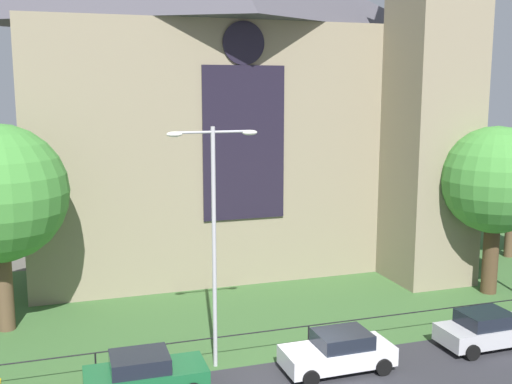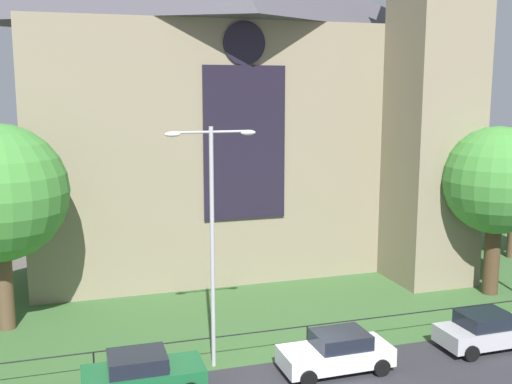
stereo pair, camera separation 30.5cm
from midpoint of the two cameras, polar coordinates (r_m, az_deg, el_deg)
name	(u,v)px [view 2 (the right image)]	position (r m, az deg, el deg)	size (l,w,h in m)	color
ground	(239,295)	(32.35, -1.31, -9.48)	(160.00, 160.00, 0.00)	#56544C
grass_verge	(250,308)	(30.54, -0.25, -10.65)	(120.00, 20.00, 0.01)	#3D6633
church_building	(231,93)	(37.59, -2.05, 9.14)	(23.20, 16.20, 26.00)	gray
iron_railing	(307,329)	(25.60, 5.10, -12.45)	(33.49, 0.07, 1.13)	black
tree_right_near	(497,181)	(33.56, 21.55, 0.93)	(5.45, 5.45, 8.69)	#4C3823
streetlamp_near	(212,219)	(22.93, -3.69, -2.54)	(3.37, 0.26, 9.19)	#B2B2B7
parked_car_green	(142,374)	(22.73, -10.06, -16.18)	(4.22, 2.06, 1.51)	#196033
parked_car_white	(337,352)	(24.26, 7.80, -14.40)	(4.22, 2.05, 1.51)	silver
parked_car_silver	(487,330)	(27.73, 20.84, -11.81)	(4.22, 2.06, 1.51)	#B7B7BC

